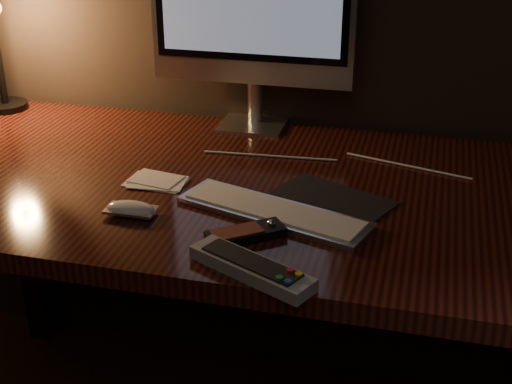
% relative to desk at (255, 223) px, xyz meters
% --- Properties ---
extents(desk, '(1.60, 0.75, 0.75)m').
position_rel_desk_xyz_m(desk, '(0.00, 0.00, 0.00)').
color(desk, '#3F150E').
rests_on(desk, ground).
extents(monitor, '(0.48, 0.14, 0.51)m').
position_rel_desk_xyz_m(monitor, '(-0.07, 0.26, 0.43)').
color(monitor, silver).
rests_on(monitor, desk).
extents(keyboard, '(0.39, 0.21, 0.01)m').
position_rel_desk_xyz_m(keyboard, '(0.09, -0.19, 0.14)').
color(keyboard, silver).
rests_on(keyboard, desk).
extents(mousepad, '(0.28, 0.26, 0.00)m').
position_rel_desk_xyz_m(mousepad, '(0.17, -0.12, 0.13)').
color(mousepad, black).
rests_on(mousepad, desk).
extents(mouse, '(0.09, 0.05, 0.02)m').
position_rel_desk_xyz_m(mouse, '(-0.17, -0.26, 0.14)').
color(mouse, white).
rests_on(mouse, desk).
extents(media_remote, '(0.14, 0.13, 0.03)m').
position_rel_desk_xyz_m(media_remote, '(0.06, -0.29, 0.14)').
color(media_remote, black).
rests_on(media_remote, desk).
extents(tv_remote, '(0.23, 0.15, 0.03)m').
position_rel_desk_xyz_m(tv_remote, '(0.10, -0.41, 0.14)').
color(tv_remote, gray).
rests_on(tv_remote, desk).
extents(papers, '(0.13, 0.09, 0.01)m').
position_rel_desk_xyz_m(papers, '(-0.18, -0.11, 0.13)').
color(papers, white).
rests_on(papers, desk).
extents(cable, '(0.58, 0.08, 0.01)m').
position_rel_desk_xyz_m(cable, '(0.17, 0.08, 0.13)').
color(cable, white).
rests_on(cable, desk).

